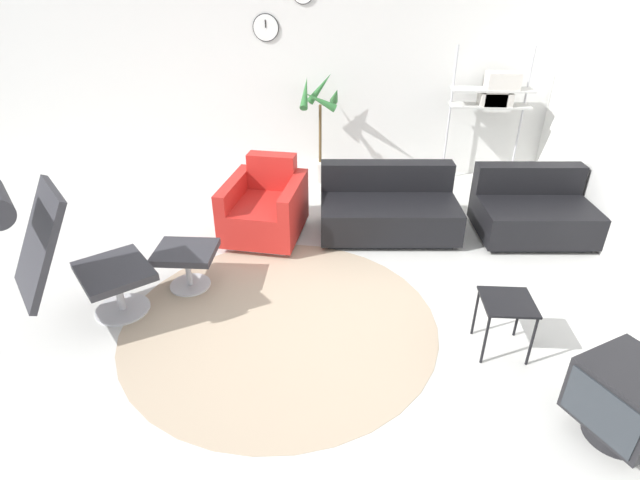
% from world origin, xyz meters
% --- Properties ---
extents(ground_plane, '(12.00, 12.00, 0.00)m').
position_xyz_m(ground_plane, '(0.00, 0.00, 0.00)').
color(ground_plane, silver).
extents(wall_back, '(12.00, 0.09, 2.80)m').
position_xyz_m(wall_back, '(-0.00, 3.11, 1.40)').
color(wall_back, silver).
rests_on(wall_back, ground_plane).
extents(round_rug, '(2.53, 2.53, 0.01)m').
position_xyz_m(round_rug, '(-0.12, -0.31, 0.00)').
color(round_rug, tan).
rests_on(round_rug, ground_plane).
extents(lounge_chair, '(1.13, 1.08, 1.28)m').
position_xyz_m(lounge_chair, '(-1.73, -0.46, 0.77)').
color(lounge_chair, '#BCBCC1').
rests_on(lounge_chair, ground_plane).
extents(ottoman, '(0.51, 0.44, 0.38)m').
position_xyz_m(ottoman, '(-0.99, 0.16, 0.29)').
color(ottoman, '#BCBCC1').
rests_on(ottoman, ground_plane).
extents(armchair_red, '(0.85, 0.98, 0.79)m').
position_xyz_m(armchair_red, '(-0.45, 1.16, 0.29)').
color(armchair_red, silver).
rests_on(armchair_red, ground_plane).
extents(couch_low, '(1.46, 0.90, 0.69)m').
position_xyz_m(couch_low, '(0.83, 1.32, 0.25)').
color(couch_low, black).
rests_on(couch_low, ground_plane).
extents(couch_second, '(1.18, 0.88, 0.69)m').
position_xyz_m(couch_second, '(2.34, 1.34, 0.25)').
color(couch_second, black).
rests_on(couch_second, ground_plane).
extents(side_table, '(0.36, 0.36, 0.44)m').
position_xyz_m(side_table, '(1.56, -0.52, 0.38)').
color(side_table, black).
rests_on(side_table, ground_plane).
extents(crt_television, '(0.68, 0.69, 0.52)m').
position_xyz_m(crt_television, '(2.07, -1.29, 0.29)').
color(crt_television, black).
rests_on(crt_television, ground_plane).
extents(potted_plant, '(0.51, 0.49, 1.38)m').
position_xyz_m(potted_plant, '(0.03, 2.71, 0.66)').
color(potted_plant, silver).
rests_on(potted_plant, ground_plane).
extents(shelf_unit, '(0.96, 0.28, 1.69)m').
position_xyz_m(shelf_unit, '(2.16, 2.77, 1.16)').
color(shelf_unit, '#BCBCC1').
rests_on(shelf_unit, ground_plane).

